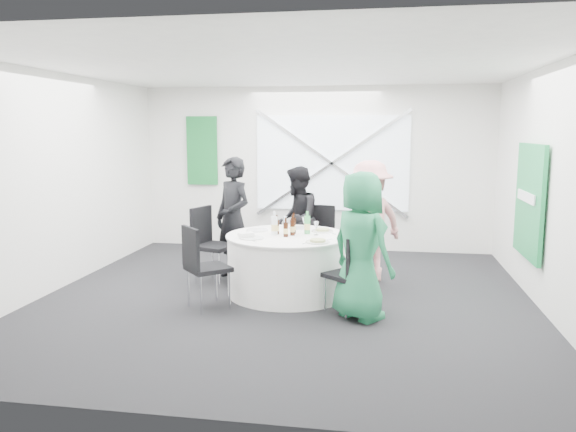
% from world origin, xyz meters
% --- Properties ---
extents(floor, '(6.00, 6.00, 0.00)m').
position_xyz_m(floor, '(0.00, 0.00, 0.00)').
color(floor, black).
rests_on(floor, ground).
extents(ceiling, '(6.00, 6.00, 0.00)m').
position_xyz_m(ceiling, '(0.00, 0.00, 2.80)').
color(ceiling, white).
rests_on(ceiling, wall_back).
extents(wall_back, '(6.00, 0.00, 6.00)m').
position_xyz_m(wall_back, '(0.00, 3.00, 1.40)').
color(wall_back, silver).
rests_on(wall_back, floor).
extents(wall_front, '(6.00, 0.00, 6.00)m').
position_xyz_m(wall_front, '(0.00, -3.00, 1.40)').
color(wall_front, silver).
rests_on(wall_front, floor).
extents(wall_left, '(0.00, 6.00, 6.00)m').
position_xyz_m(wall_left, '(-3.00, 0.00, 1.40)').
color(wall_left, silver).
rests_on(wall_left, floor).
extents(wall_right, '(0.00, 6.00, 6.00)m').
position_xyz_m(wall_right, '(3.00, 0.00, 1.40)').
color(wall_right, silver).
rests_on(wall_right, floor).
extents(window_panel, '(2.60, 0.03, 1.60)m').
position_xyz_m(window_panel, '(0.30, 2.96, 1.50)').
color(window_panel, white).
rests_on(window_panel, wall_back).
extents(window_brace_a, '(2.63, 0.05, 1.84)m').
position_xyz_m(window_brace_a, '(0.30, 2.92, 1.50)').
color(window_brace_a, silver).
rests_on(window_brace_a, window_panel).
extents(window_brace_b, '(2.63, 0.05, 1.84)m').
position_xyz_m(window_brace_b, '(0.30, 2.92, 1.50)').
color(window_brace_b, silver).
rests_on(window_brace_b, window_panel).
extents(green_banner, '(0.55, 0.04, 1.20)m').
position_xyz_m(green_banner, '(-2.00, 2.95, 1.70)').
color(green_banner, '#135F28').
rests_on(green_banner, wall_back).
extents(green_sign, '(0.05, 1.20, 1.40)m').
position_xyz_m(green_sign, '(2.94, 0.60, 1.20)').
color(green_sign, '#188742').
rests_on(green_sign, wall_right).
extents(banquet_table, '(1.56, 1.56, 0.76)m').
position_xyz_m(banquet_table, '(0.00, 0.20, 0.38)').
color(banquet_table, white).
rests_on(banquet_table, floor).
extents(chair_back, '(0.52, 0.53, 0.97)m').
position_xyz_m(chair_back, '(0.25, 1.40, 0.57)').
color(chair_back, black).
rests_on(chair_back, floor).
extents(chair_back_left, '(0.60, 0.59, 1.03)m').
position_xyz_m(chair_back_left, '(-1.15, 0.58, 0.61)').
color(chair_back_left, black).
rests_on(chair_back_left, floor).
extents(chair_back_right, '(0.66, 0.66, 1.03)m').
position_xyz_m(chair_back_right, '(0.81, 0.91, 0.61)').
color(chair_back_right, black).
rests_on(chair_back_right, floor).
extents(chair_front_right, '(0.58, 0.58, 0.91)m').
position_xyz_m(chair_front_right, '(0.84, -0.52, 0.53)').
color(chair_front_right, black).
rests_on(chair_front_right, floor).
extents(chair_front_left, '(0.63, 0.63, 0.98)m').
position_xyz_m(chair_front_left, '(-0.88, -0.59, 0.58)').
color(chair_front_left, black).
rests_on(chair_front_left, floor).
extents(person_man_back_left, '(0.74, 0.69, 1.70)m').
position_xyz_m(person_man_back_left, '(-0.88, 0.84, 0.85)').
color(person_man_back_left, black).
rests_on(person_man_back_left, floor).
extents(person_man_back, '(0.45, 0.77, 1.55)m').
position_xyz_m(person_man_back, '(-0.05, 1.32, 0.77)').
color(person_man_back, black).
rests_on(person_man_back, floor).
extents(person_woman_pink, '(1.15, 1.06, 1.66)m').
position_xyz_m(person_woman_pink, '(0.99, 1.01, 0.83)').
color(person_woman_pink, pink).
rests_on(person_woman_pink, floor).
extents(person_woman_green, '(0.94, 0.91, 1.63)m').
position_xyz_m(person_woman_green, '(0.94, -0.60, 0.82)').
color(person_woman_green, '#217A4C').
rests_on(person_woman_green, floor).
extents(plate_back, '(0.28, 0.28, 0.01)m').
position_xyz_m(plate_back, '(0.07, 0.69, 0.77)').
color(plate_back, silver).
rests_on(plate_back, banquet_table).
extents(plate_back_left, '(0.28, 0.28, 0.01)m').
position_xyz_m(plate_back_left, '(-0.45, 0.43, 0.77)').
color(plate_back_left, silver).
rests_on(plate_back_left, banquet_table).
extents(plate_back_right, '(0.28, 0.28, 0.04)m').
position_xyz_m(plate_back_right, '(0.40, 0.50, 0.78)').
color(plate_back_right, silver).
rests_on(plate_back_right, banquet_table).
extents(plate_front_right, '(0.28, 0.28, 0.04)m').
position_xyz_m(plate_front_right, '(0.42, -0.23, 0.78)').
color(plate_front_right, silver).
rests_on(plate_front_right, banquet_table).
extents(plate_front_left, '(0.29, 0.29, 0.01)m').
position_xyz_m(plate_front_left, '(-0.40, -0.11, 0.77)').
color(plate_front_left, silver).
rests_on(plate_front_left, banquet_table).
extents(napkin, '(0.22, 0.19, 0.05)m').
position_xyz_m(napkin, '(-0.47, -0.08, 0.80)').
color(napkin, white).
rests_on(napkin, plate_front_left).
extents(beer_bottle_a, '(0.06, 0.06, 0.25)m').
position_xyz_m(beer_bottle_a, '(-0.15, 0.22, 0.85)').
color(beer_bottle_a, '#38170A').
rests_on(beer_bottle_a, banquet_table).
extents(beer_bottle_b, '(0.06, 0.06, 0.26)m').
position_xyz_m(beer_bottle_b, '(0.06, 0.30, 0.86)').
color(beer_bottle_b, '#38170A').
rests_on(beer_bottle_b, banquet_table).
extents(beer_bottle_c, '(0.06, 0.06, 0.26)m').
position_xyz_m(beer_bottle_c, '(0.06, 0.18, 0.86)').
color(beer_bottle_c, '#38170A').
rests_on(beer_bottle_c, banquet_table).
extents(beer_bottle_d, '(0.06, 0.06, 0.24)m').
position_xyz_m(beer_bottle_d, '(-0.01, 0.07, 0.85)').
color(beer_bottle_d, '#38170A').
rests_on(beer_bottle_d, banquet_table).
extents(green_water_bottle, '(0.08, 0.08, 0.29)m').
position_xyz_m(green_water_bottle, '(0.23, 0.32, 0.87)').
color(green_water_bottle, '#44B15C').
rests_on(green_water_bottle, banquet_table).
extents(clear_water_bottle, '(0.08, 0.08, 0.29)m').
position_xyz_m(clear_water_bottle, '(-0.17, 0.16, 0.88)').
color(clear_water_bottle, white).
rests_on(clear_water_bottle, banquet_table).
extents(wine_glass_a, '(0.07, 0.07, 0.17)m').
position_xyz_m(wine_glass_a, '(0.35, 0.25, 0.88)').
color(wine_glass_a, white).
rests_on(wine_glass_a, banquet_table).
extents(wine_glass_b, '(0.07, 0.07, 0.17)m').
position_xyz_m(wine_glass_b, '(0.22, 0.49, 0.88)').
color(wine_glass_b, white).
rests_on(wine_glass_b, banquet_table).
extents(wine_glass_c, '(0.07, 0.07, 0.17)m').
position_xyz_m(wine_glass_c, '(-0.11, 0.59, 0.88)').
color(wine_glass_c, white).
rests_on(wine_glass_c, banquet_table).
extents(wine_glass_d, '(0.07, 0.07, 0.17)m').
position_xyz_m(wine_glass_d, '(0.15, 0.60, 0.88)').
color(wine_glass_d, white).
rests_on(wine_glass_d, banquet_table).
extents(fork_a, '(0.15, 0.03, 0.01)m').
position_xyz_m(fork_a, '(0.12, 0.76, 0.76)').
color(fork_a, silver).
rests_on(fork_a, banquet_table).
extents(knife_a, '(0.15, 0.03, 0.01)m').
position_xyz_m(knife_a, '(-0.13, 0.76, 0.76)').
color(knife_a, silver).
rests_on(knife_a, banquet_table).
extents(fork_b, '(0.10, 0.13, 0.01)m').
position_xyz_m(fork_b, '(0.55, 0.38, 0.76)').
color(fork_b, silver).
rests_on(fork_b, banquet_table).
extents(knife_b, '(0.09, 0.14, 0.01)m').
position_xyz_m(knife_b, '(0.39, 0.62, 0.76)').
color(knife_b, silver).
rests_on(knife_b, banquet_table).
extents(fork_c, '(0.11, 0.12, 0.01)m').
position_xyz_m(fork_c, '(0.31, -0.28, 0.76)').
color(fork_c, silver).
rests_on(fork_c, banquet_table).
extents(knife_c, '(0.11, 0.12, 0.01)m').
position_xyz_m(knife_c, '(0.52, -0.05, 0.76)').
color(knife_c, silver).
rests_on(knife_c, banquet_table).
extents(fork_d, '(0.11, 0.12, 0.01)m').
position_xyz_m(fork_d, '(-0.51, -0.06, 0.76)').
color(fork_d, silver).
rests_on(fork_d, banquet_table).
extents(knife_d, '(0.10, 0.13, 0.01)m').
position_xyz_m(knife_d, '(-0.34, -0.27, 0.76)').
color(knife_d, silver).
rests_on(knife_d, banquet_table).
extents(fork_e, '(0.08, 0.14, 0.01)m').
position_xyz_m(fork_e, '(-0.43, 0.58, 0.76)').
color(fork_e, silver).
rests_on(fork_e, banquet_table).
extents(knife_e, '(0.08, 0.14, 0.01)m').
position_xyz_m(knife_e, '(-0.57, 0.31, 0.76)').
color(knife_e, silver).
rests_on(knife_e, banquet_table).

